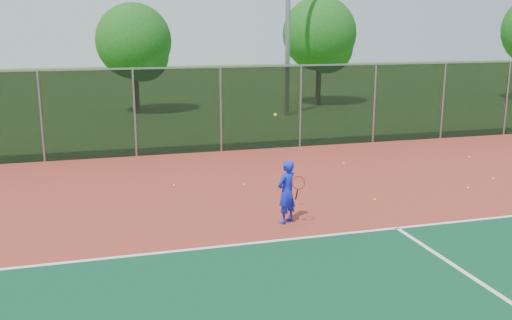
{
  "coord_description": "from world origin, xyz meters",
  "views": [
    {
      "loc": [
        -4.26,
        -7.64,
        4.36
      ],
      "look_at": [
        -0.68,
        5.0,
        1.3
      ],
      "focal_mm": 40.0,
      "sensor_mm": 36.0,
      "label": 1
    }
  ],
  "objects": [
    {
      "name": "tree_back_mid",
      "position": [
        8.21,
        22.88,
        3.83
      ],
      "size": [
        4.16,
        4.16,
        6.1
      ],
      "color": "#3A2315",
      "rests_on": "ground"
    },
    {
      "name": "practice_ball_6",
      "position": [
        7.9,
        8.59,
        0.06
      ],
      "size": [
        0.07,
        0.07,
        0.07
      ],
      "primitive_type": "sphere",
      "color": "#CDEC1B",
      "rests_on": "court_apron"
    },
    {
      "name": "practice_ball_4",
      "position": [
        6.78,
        5.92,
        0.06
      ],
      "size": [
        0.07,
        0.07,
        0.07
      ],
      "primitive_type": "sphere",
      "color": "#CDEC1B",
      "rests_on": "court_apron"
    },
    {
      "name": "practice_ball_2",
      "position": [
        2.5,
        5.0,
        0.06
      ],
      "size": [
        0.07,
        0.07,
        0.07
      ],
      "primitive_type": "sphere",
      "color": "#CDEC1B",
      "rests_on": "court_apron"
    },
    {
      "name": "practice_ball_0",
      "position": [
        1.31,
        8.31,
        0.06
      ],
      "size": [
        0.07,
        0.07,
        0.07
      ],
      "primitive_type": "sphere",
      "color": "#CDEC1B",
      "rests_on": "court_apron"
    },
    {
      "name": "practice_ball_8",
      "position": [
        3.4,
        8.92,
        0.06
      ],
      "size": [
        0.07,
        0.07,
        0.07
      ],
      "primitive_type": "sphere",
      "color": "#CDEC1B",
      "rests_on": "court_apron"
    },
    {
      "name": "practice_ball_1",
      "position": [
        5.46,
        5.3,
        0.06
      ],
      "size": [
        0.07,
        0.07,
        0.07
      ],
      "primitive_type": "sphere",
      "color": "#CDEC1B",
      "rests_on": "court_apron"
    },
    {
      "name": "practice_ball_7",
      "position": [
        -2.29,
        7.73,
        0.06
      ],
      "size": [
        0.07,
        0.07,
        0.07
      ],
      "primitive_type": "sphere",
      "color": "#CDEC1B",
      "rests_on": "court_apron"
    },
    {
      "name": "practice_ball_3",
      "position": [
        -0.37,
        7.28,
        0.06
      ],
      "size": [
        0.07,
        0.07,
        0.07
      ],
      "primitive_type": "sphere",
      "color": "#CDEC1B",
      "rests_on": "court_apron"
    },
    {
      "name": "tennis_player",
      "position": [
        -0.23,
        4.04,
        0.75
      ],
      "size": [
        0.63,
        0.7,
        2.51
      ],
      "color": "#1721D7",
      "rests_on": "court_apron"
    },
    {
      "name": "fence_back",
      "position": [
        0.0,
        12.0,
        1.56
      ],
      "size": [
        30.0,
        0.06,
        3.03
      ],
      "color": "black",
      "rests_on": "court_apron"
    },
    {
      "name": "ground",
      "position": [
        0.0,
        0.0,
        0.0
      ],
      "size": [
        120.0,
        120.0,
        0.0
      ],
      "primitive_type": "plane",
      "color": "#305F1B",
      "rests_on": "ground"
    },
    {
      "name": "tree_back_left",
      "position": [
        -2.1,
        22.28,
        3.51
      ],
      "size": [
        3.81,
        3.81,
        5.6
      ],
      "color": "#3A2315",
      "rests_on": "ground"
    },
    {
      "name": "court_apron",
      "position": [
        0.0,
        2.0,
        0.01
      ],
      "size": [
        30.0,
        20.0,
        0.02
      ],
      "primitive_type": "cube",
      "color": "#9C3527",
      "rests_on": "ground"
    }
  ]
}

